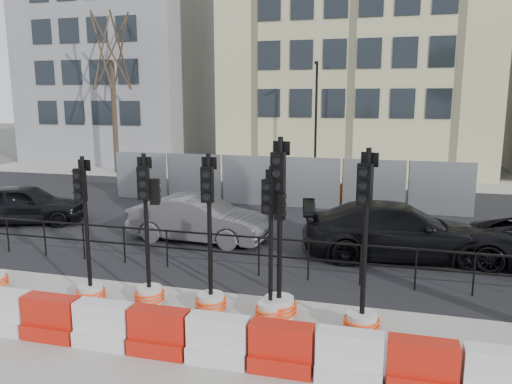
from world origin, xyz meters
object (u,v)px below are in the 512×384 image
(car_a, at_px, (24,204))
(car_c, at_px, (398,231))
(traffic_signal_d, at_px, (149,270))
(traffic_signal_h, at_px, (362,298))

(car_a, xyz_separation_m, car_c, (12.28, -0.51, 0.06))
(car_c, bearing_deg, traffic_signal_d, 122.71)
(traffic_signal_h, distance_m, car_a, 12.76)
(traffic_signal_d, xyz_separation_m, car_a, (-7.25, 5.08, -0.07))
(traffic_signal_h, xyz_separation_m, car_c, (0.68, 4.80, 0.04))
(traffic_signal_d, relative_size, car_a, 0.73)
(traffic_signal_h, xyz_separation_m, car_a, (-11.60, 5.31, -0.02))
(traffic_signal_d, distance_m, car_a, 8.86)
(traffic_signal_d, relative_size, car_c, 0.59)
(traffic_signal_d, xyz_separation_m, car_c, (5.02, 4.57, -0.01))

